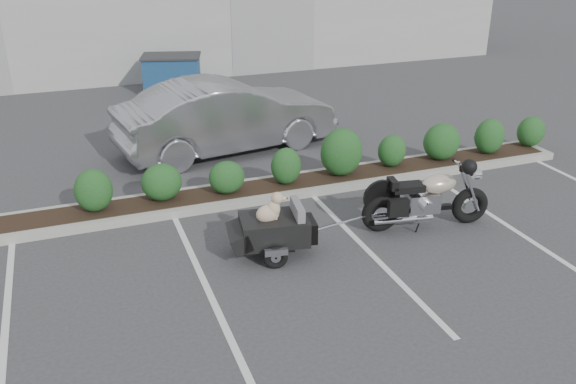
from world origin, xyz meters
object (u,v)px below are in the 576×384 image
object	(u,v)px
motorcycle	(427,199)
sedan	(227,116)
dumpster	(172,74)
pet_trailer	(273,228)

from	to	relation	value
motorcycle	sedan	size ratio (longest dim) A/B	0.46
sedan	dumpster	bearing A→B (deg)	-7.18
dumpster	sedan	bearing A→B (deg)	-72.49
motorcycle	pet_trailer	xyz separation A→B (m)	(-2.78, 0.03, -0.07)
motorcycle	dumpster	distance (m)	10.93
motorcycle	sedan	distance (m)	5.45
sedan	dumpster	xyz separation A→B (m)	(-0.20, 5.67, -0.24)
pet_trailer	dumpster	size ratio (longest dim) A/B	0.92
dumpster	pet_trailer	bearing A→B (deg)	-76.79
motorcycle	pet_trailer	bearing A→B (deg)	-171.20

